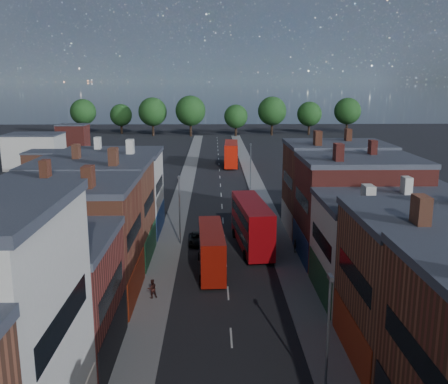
{
  "coord_description": "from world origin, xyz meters",
  "views": [
    {
      "loc": [
        -1.25,
        -25.75,
        18.56
      ],
      "look_at": [
        0.0,
        33.31,
        5.51
      ],
      "focal_mm": 40.0,
      "sensor_mm": 36.0,
      "label": 1
    }
  ],
  "objects_px": {
    "bus_0": "(211,249)",
    "ped_1": "(152,289)",
    "car_3": "(249,210)",
    "bus_2": "(231,154)",
    "car_2": "(198,239)",
    "ped_3": "(295,246)",
    "bus_1": "(252,223)"
  },
  "relations": [
    {
      "from": "bus_1",
      "to": "ped_1",
      "type": "distance_m",
      "value": 16.8
    },
    {
      "from": "bus_0",
      "to": "ped_1",
      "type": "distance_m",
      "value": 8.3
    },
    {
      "from": "car_2",
      "to": "ped_1",
      "type": "xyz_separation_m",
      "value": [
        -3.51,
        -15.14,
        0.36
      ]
    },
    {
      "from": "car_2",
      "to": "ped_3",
      "type": "xyz_separation_m",
      "value": [
        10.85,
        -3.5,
        0.28
      ]
    },
    {
      "from": "bus_0",
      "to": "car_3",
      "type": "bearing_deg",
      "value": 73.92
    },
    {
      "from": "bus_0",
      "to": "bus_1",
      "type": "distance_m",
      "value": 8.55
    },
    {
      "from": "bus_0",
      "to": "ped_1",
      "type": "relative_size",
      "value": 6.03
    },
    {
      "from": "ped_3",
      "to": "car_3",
      "type": "bearing_deg",
      "value": 18.19
    },
    {
      "from": "bus_1",
      "to": "bus_2",
      "type": "xyz_separation_m",
      "value": [
        -0.33,
        56.54,
        -0.0
      ]
    },
    {
      "from": "ped_3",
      "to": "bus_1",
      "type": "bearing_deg",
      "value": 72.37
    },
    {
      "from": "car_2",
      "to": "car_3",
      "type": "xyz_separation_m",
      "value": [
        6.95,
        13.21,
        0.02
      ]
    },
    {
      "from": "car_2",
      "to": "bus_2",
      "type": "bearing_deg",
      "value": 82.63
    },
    {
      "from": "bus_1",
      "to": "bus_2",
      "type": "height_order",
      "value": "bus_1"
    },
    {
      "from": "car_2",
      "to": "ped_3",
      "type": "height_order",
      "value": "ped_3"
    },
    {
      "from": "bus_2",
      "to": "car_3",
      "type": "distance_m",
      "value": 41.85
    },
    {
      "from": "bus_0",
      "to": "ped_1",
      "type": "bearing_deg",
      "value": -131.58
    },
    {
      "from": "bus_2",
      "to": "ped_1",
      "type": "bearing_deg",
      "value": -95.23
    },
    {
      "from": "car_3",
      "to": "ped_1",
      "type": "distance_m",
      "value": 30.22
    },
    {
      "from": "car_3",
      "to": "ped_1",
      "type": "relative_size",
      "value": 2.54
    },
    {
      "from": "car_2",
      "to": "bus_0",
      "type": "bearing_deg",
      "value": -80.67
    },
    {
      "from": "car_2",
      "to": "ped_1",
      "type": "height_order",
      "value": "ped_1"
    },
    {
      "from": "bus_1",
      "to": "bus_2",
      "type": "bearing_deg",
      "value": 84.47
    },
    {
      "from": "bus_1",
      "to": "ped_3",
      "type": "height_order",
      "value": "bus_1"
    },
    {
      "from": "bus_0",
      "to": "bus_1",
      "type": "xyz_separation_m",
      "value": [
        4.54,
        7.23,
        0.53
      ]
    },
    {
      "from": "ped_1",
      "to": "ped_3",
      "type": "xyz_separation_m",
      "value": [
        14.36,
        11.64,
        -0.09
      ]
    },
    {
      "from": "bus_0",
      "to": "car_2",
      "type": "bearing_deg",
      "value": 98.09
    },
    {
      "from": "car_2",
      "to": "bus_1",
      "type": "bearing_deg",
      "value": -15.4
    },
    {
      "from": "bus_0",
      "to": "bus_1",
      "type": "height_order",
      "value": "bus_1"
    },
    {
      "from": "bus_0",
      "to": "bus_2",
      "type": "xyz_separation_m",
      "value": [
        4.21,
        63.77,
        0.53
      ]
    },
    {
      "from": "bus_0",
      "to": "bus_2",
      "type": "height_order",
      "value": "bus_2"
    },
    {
      "from": "car_2",
      "to": "car_3",
      "type": "height_order",
      "value": "car_3"
    },
    {
      "from": "bus_2",
      "to": "ped_3",
      "type": "distance_m",
      "value": 58.73
    }
  ]
}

